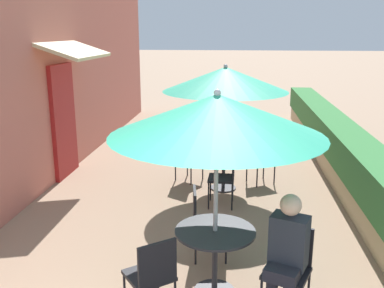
{
  "coord_description": "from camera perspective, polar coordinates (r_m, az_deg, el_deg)",
  "views": [
    {
      "loc": [
        0.82,
        -2.09,
        2.68
      ],
      "look_at": [
        0.15,
        4.21,
        1.0
      ],
      "focal_mm": 40.0,
      "sensor_mm": 36.0,
      "label": 1
    }
  ],
  "objects": [
    {
      "name": "cafe_facade_wall",
      "position": [
        8.69,
        -16.99,
        10.33
      ],
      "size": [
        0.98,
        12.07,
        4.2
      ],
      "color": "#C66B5B",
      "rests_on": "ground_plane"
    },
    {
      "name": "planter_hedge",
      "position": [
        8.53,
        18.93,
        -0.51
      ],
      "size": [
        0.6,
        11.07,
        1.01
      ],
      "color": "tan",
      "rests_on": "ground_plane"
    },
    {
      "name": "patio_table_near",
      "position": [
        4.51,
        3.09,
        -13.48
      ],
      "size": [
        0.83,
        0.83,
        0.72
      ],
      "color": "#28282D",
      "rests_on": "ground_plane"
    },
    {
      "name": "patio_umbrella_near",
      "position": [
        4.05,
        3.36,
        3.85
      ],
      "size": [
        2.08,
        2.08,
        2.16
      ],
      "color": "#B7B7BC",
      "rests_on": "ground_plane"
    },
    {
      "name": "cafe_chair_near_left",
      "position": [
        4.37,
        12.82,
        -15.25
      ],
      "size": [
        0.52,
        0.52,
        0.87
      ],
      "rotation": [
        0.0,
        0.0,
        9.03
      ],
      "color": "black",
      "rests_on": "ground_plane"
    },
    {
      "name": "seated_patron_near_left",
      "position": [
        4.19,
        12.52,
        -13.94
      ],
      "size": [
        0.45,
        0.49,
        1.25
      ],
      "rotation": [
        0.0,
        0.0,
        9.03
      ],
      "color": "#23232D",
      "rests_on": "ground_plane"
    },
    {
      "name": "cafe_chair_near_right",
      "position": [
        5.19,
        1.57,
        -9.77
      ],
      "size": [
        0.45,
        0.45,
        0.87
      ],
      "rotation": [
        0.0,
        0.0,
        11.13
      ],
      "color": "black",
      "rests_on": "ground_plane"
    },
    {
      "name": "cafe_chair_near_back",
      "position": [
        4.14,
        -5.29,
        -16.73
      ],
      "size": [
        0.56,
        0.56,
        0.87
      ],
      "rotation": [
        0.0,
        0.0,
        13.22
      ],
      "color": "black",
      "rests_on": "ground_plane"
    },
    {
      "name": "patio_table_mid",
      "position": [
        7.39,
        4.25,
        -2.01
      ],
      "size": [
        0.83,
        0.83,
        0.72
      ],
      "color": "#28282D",
      "rests_on": "ground_plane"
    },
    {
      "name": "patio_umbrella_mid",
      "position": [
        7.12,
        4.47,
        8.6
      ],
      "size": [
        2.08,
        2.08,
        2.16
      ],
      "color": "#B7B7BC",
      "rests_on": "ground_plane"
    },
    {
      "name": "cafe_chair_mid_left",
      "position": [
        7.76,
        -0.73,
        -1.33
      ],
      "size": [
        0.55,
        0.55,
        0.87
      ],
      "rotation": [
        0.0,
        0.0,
        5.74
      ],
      "color": "black",
      "rests_on": "ground_plane"
    },
    {
      "name": "cafe_chair_mid_right",
      "position": [
        6.68,
        4.58,
        -4.08
      ],
      "size": [
        0.41,
        0.41,
        0.87
      ],
      "rotation": [
        0.0,
        0.0,
        7.84
      ],
      "color": "black",
      "rests_on": "ground_plane"
    },
    {
      "name": "cafe_chair_mid_back",
      "position": [
        7.82,
        8.91,
        -1.37
      ],
      "size": [
        0.54,
        0.54,
        0.87
      ],
      "rotation": [
        0.0,
        0.0,
        9.93
      ],
      "color": "black",
      "rests_on": "ground_plane"
    },
    {
      "name": "coffee_cup_mid",
      "position": [
        7.25,
        4.08,
        -0.49
      ],
      "size": [
        0.07,
        0.07,
        0.09
      ],
      "color": "teal",
      "rests_on": "patio_table_mid"
    }
  ]
}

